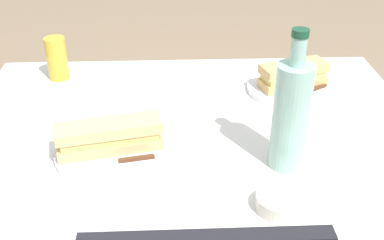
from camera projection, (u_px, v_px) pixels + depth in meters
name	position (u px, v px, depth m)	size (l,w,h in m)	color
dining_table	(192.00, 164.00, 1.28)	(1.16, 0.84, 0.75)	silver
plate_near	(292.00, 88.00, 1.39)	(0.25, 0.25, 0.01)	white
baguette_sandwich_near	(293.00, 75.00, 1.37)	(0.20, 0.12, 0.07)	tan
knife_near	(306.00, 93.00, 1.34)	(0.16, 0.11, 0.01)	silver
plate_far	(111.00, 152.00, 1.11)	(0.25, 0.25, 0.01)	white
baguette_sandwich_far	(110.00, 136.00, 1.09)	(0.24, 0.12, 0.07)	#DBB77A
knife_far	(119.00, 161.00, 1.06)	(0.18, 0.05, 0.01)	silver
water_bottle	(291.00, 114.00, 1.02)	(0.08, 0.08, 0.31)	#99C6B7
beer_glass	(57.00, 58.00, 1.43)	(0.06, 0.06, 0.13)	gold
olive_bowl	(279.00, 202.00, 0.95)	(0.09, 0.09, 0.03)	silver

